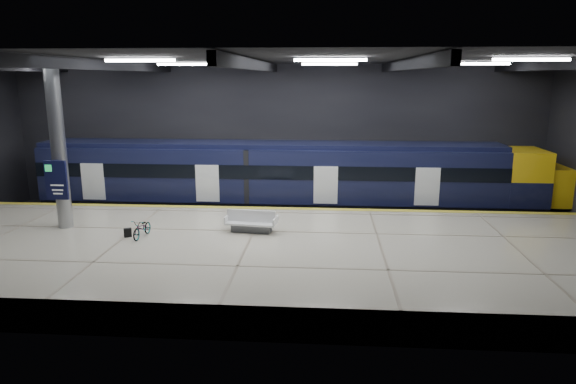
# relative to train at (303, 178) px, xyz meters

# --- Properties ---
(ground) EXTENTS (30.00, 30.00, 0.00)m
(ground) POSITION_rel_train_xyz_m (-1.71, -5.50, -2.06)
(ground) COLOR black
(ground) RESTS_ON ground
(room_shell) EXTENTS (30.10, 16.10, 8.05)m
(room_shell) POSITION_rel_train_xyz_m (-1.71, -5.49, 3.66)
(room_shell) COLOR black
(room_shell) RESTS_ON ground
(platform) EXTENTS (30.00, 11.00, 1.10)m
(platform) POSITION_rel_train_xyz_m (-1.71, -8.00, -1.51)
(platform) COLOR beige
(platform) RESTS_ON ground
(safety_strip) EXTENTS (30.00, 0.40, 0.01)m
(safety_strip) POSITION_rel_train_xyz_m (-1.71, -2.75, -0.95)
(safety_strip) COLOR gold
(safety_strip) RESTS_ON platform
(rails) EXTENTS (30.00, 1.52, 0.16)m
(rails) POSITION_rel_train_xyz_m (-1.71, 0.00, -1.98)
(rails) COLOR gray
(rails) RESTS_ON ground
(train) EXTENTS (29.40, 2.84, 3.79)m
(train) POSITION_rel_train_xyz_m (0.00, 0.00, 0.00)
(train) COLOR black
(train) RESTS_ON ground
(bench) EXTENTS (2.16, 1.10, 0.92)m
(bench) POSITION_rel_train_xyz_m (-1.80, -6.61, -0.64)
(bench) COLOR #595B60
(bench) RESTS_ON platform
(bicycle) EXTENTS (0.66, 1.48, 0.75)m
(bicycle) POSITION_rel_train_xyz_m (-5.98, -7.65, -0.58)
(bicycle) COLOR #99999E
(bicycle) RESTS_ON platform
(pannier_bag) EXTENTS (0.35, 0.28, 0.35)m
(pannier_bag) POSITION_rel_train_xyz_m (-6.58, -7.65, -0.78)
(pannier_bag) COLOR black
(pannier_bag) RESTS_ON platform
(info_column) EXTENTS (0.90, 0.78, 6.90)m
(info_column) POSITION_rel_train_xyz_m (-9.71, -6.52, 2.40)
(info_column) COLOR #9EA0A5
(info_column) RESTS_ON platform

